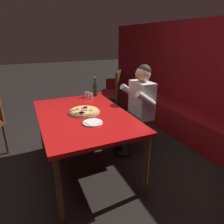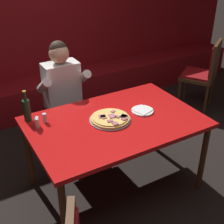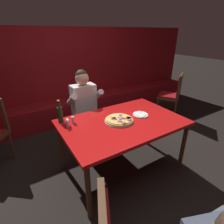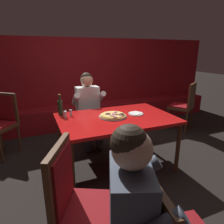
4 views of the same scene
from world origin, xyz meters
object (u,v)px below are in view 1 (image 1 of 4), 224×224
Objects in this scene: main_dining_table at (83,119)px; dining_chair_side_aisle at (113,90)px; plate_white_paper at (93,123)px; diner_seated_blue_shirt at (136,106)px; shaker_parmesan at (86,95)px; shaker_black_pepper at (91,96)px; beer_bottle at (95,89)px; shaker_oregano at (88,95)px; pizza at (84,111)px.

main_dining_table is 1.86m from dining_chair_side_aisle.
diner_seated_blue_shirt is (-0.45, 0.80, -0.06)m from plate_white_paper.
shaker_parmesan reaches higher than plate_white_paper.
diner_seated_blue_shirt is at bearing 49.58° from shaker_parmesan.
plate_white_paper is 0.90m from shaker_black_pepper.
plate_white_paper is at bearing -21.08° from beer_bottle.
main_dining_table is at bearing -27.40° from shaker_black_pepper.
dining_chair_side_aisle is at bearing 135.63° from shaker_parmesan.
shaker_parmesan is at bearing 160.22° from main_dining_table.
shaker_oregano is 1.22m from dining_chair_side_aisle.
shaker_parmesan is 0.09× the size of dining_chair_side_aisle.
plate_white_paper is 0.72× the size of beer_bottle.
dining_chair_side_aisle is (-1.47, 1.05, -0.20)m from pizza.
plate_white_paper is 0.97m from shaker_oregano.
pizza is 0.34m from plate_white_paper.
pizza is 0.64m from shaker_oregano.
plate_white_paper is at bearing 2.62° from main_dining_table.
beer_bottle reaches higher than dining_chair_side_aisle.
diner_seated_blue_shirt reaches higher than shaker_oregano.
beer_bottle reaches higher than main_dining_table.
shaker_black_pepper is at bearing 152.60° from main_dining_table.
beer_bottle is at bearing 149.97° from pizza.
shaker_black_pepper is (-0.52, 0.26, 0.02)m from pizza.
pizza is 0.38× the size of dining_chair_side_aisle.
shaker_black_pepper reaches higher than pizza.
shaker_oregano is at bearing -162.72° from shaker_black_pepper.
pizza is 0.29× the size of diner_seated_blue_shirt.
shaker_black_pepper is 0.09× the size of dining_chair_side_aisle.
diner_seated_blue_shirt is 1.29× the size of dining_chair_side_aisle.
pizza is 4.34× the size of shaker_black_pepper.
diner_seated_blue_shirt is (-0.11, 0.79, -0.07)m from pizza.
diner_seated_blue_shirt is at bearing -10.92° from dining_chair_side_aisle.
shaker_oregano and shaker_black_pepper have the same top height.
shaker_black_pepper is (0.08, 0.02, 0.00)m from shaker_oregano.
main_dining_table is 0.10m from pizza.
main_dining_table is 0.83m from diner_seated_blue_shirt.
main_dining_table is 4.13× the size of pizza.
beer_bottle is 3.40× the size of shaker_oregano.
pizza reaches higher than main_dining_table.
dining_chair_side_aisle is at bearing 149.63° from plate_white_paper.
shaker_black_pepper and shaker_parmesan have the same top height.
beer_bottle is 0.23× the size of diner_seated_blue_shirt.
shaker_parmesan reaches higher than main_dining_table.
shaker_oregano is at bearing 165.14° from plate_white_paper.
shaker_parmesan reaches higher than pizza.
plate_white_paper is at bearing -17.61° from shaker_black_pepper.
shaker_oregano is 1.00× the size of shaker_black_pepper.
diner_seated_blue_shirt reaches higher than shaker_black_pepper.
dining_chair_side_aisle is (-1.36, 0.26, -0.13)m from diner_seated_blue_shirt.
beer_bottle is 0.15m from shaker_oregano.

